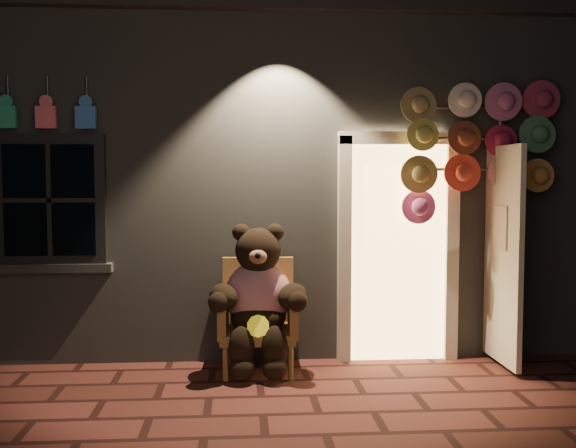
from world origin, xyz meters
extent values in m
plane|color=#5D2823|center=(0.00, 0.00, 0.00)|extent=(60.00, 60.00, 0.00)
cube|color=slate|center=(0.00, 4.00, 1.65)|extent=(7.00, 5.00, 3.30)
cube|color=black|center=(0.00, 4.00, 3.38)|extent=(7.30, 5.30, 0.16)
cube|color=black|center=(-1.90, 1.46, 1.55)|extent=(1.00, 0.10, 1.20)
cube|color=black|center=(-1.90, 1.43, 1.55)|extent=(0.82, 0.06, 1.02)
cube|color=slate|center=(-1.90, 1.46, 0.92)|extent=(1.10, 0.14, 0.08)
cube|color=#FFCB72|center=(1.35, 1.48, 1.05)|extent=(0.92, 0.10, 2.10)
cube|color=beige|center=(0.83, 1.44, 1.05)|extent=(0.12, 0.12, 2.20)
cube|color=beige|center=(1.87, 1.44, 1.05)|extent=(0.12, 0.12, 2.20)
cube|color=beige|center=(1.35, 1.44, 2.13)|extent=(1.16, 0.12, 0.12)
cube|color=beige|center=(2.25, 1.10, 1.05)|extent=(0.05, 0.80, 2.00)
cube|color=#289469|center=(-2.25, 1.38, 2.30)|extent=(0.18, 0.07, 0.20)
cylinder|color=#59595E|center=(-2.25, 1.44, 2.55)|extent=(0.02, 0.02, 0.25)
cube|color=#E35D6C|center=(-1.90, 1.38, 2.30)|extent=(0.18, 0.07, 0.20)
cylinder|color=#59595E|center=(-1.90, 1.44, 2.55)|extent=(0.02, 0.02, 0.25)
cube|color=#3669BF|center=(-1.55, 1.38, 2.30)|extent=(0.18, 0.07, 0.20)
cylinder|color=#59595E|center=(-1.55, 1.44, 2.55)|extent=(0.02, 0.02, 0.25)
cube|color=brown|center=(0.00, 1.11, 0.35)|extent=(0.68, 0.64, 0.09)
cube|color=brown|center=(0.01, 1.40, 0.68)|extent=(0.66, 0.10, 0.66)
cube|color=brown|center=(-0.32, 1.10, 0.54)|extent=(0.09, 0.57, 0.38)
cube|color=brown|center=(0.31, 1.08, 0.54)|extent=(0.09, 0.57, 0.38)
cylinder|color=brown|center=(-0.30, 0.86, 0.15)|extent=(0.05, 0.05, 0.30)
cylinder|color=brown|center=(0.27, 0.84, 0.15)|extent=(0.05, 0.05, 0.30)
cylinder|color=brown|center=(-0.28, 1.39, 0.15)|extent=(0.05, 0.05, 0.30)
cylinder|color=brown|center=(0.29, 1.37, 0.15)|extent=(0.05, 0.05, 0.30)
ellipsoid|color=#B2132F|center=(0.00, 1.15, 0.69)|extent=(0.62, 0.50, 0.63)
ellipsoid|color=black|center=(0.00, 1.08, 0.50)|extent=(0.51, 0.44, 0.30)
sphere|color=black|center=(0.00, 1.11, 1.11)|extent=(0.42, 0.42, 0.41)
sphere|color=black|center=(-0.15, 1.14, 1.27)|extent=(0.16, 0.16, 0.16)
sphere|color=black|center=(0.15, 1.13, 1.27)|extent=(0.16, 0.16, 0.16)
ellipsoid|color=#9B6246|center=(-0.01, 0.92, 1.07)|extent=(0.16, 0.12, 0.13)
ellipsoid|color=black|center=(-0.31, 0.97, 0.72)|extent=(0.35, 0.47, 0.23)
ellipsoid|color=black|center=(0.29, 0.95, 0.72)|extent=(0.37, 0.47, 0.23)
ellipsoid|color=black|center=(-0.15, 0.82, 0.29)|extent=(0.23, 0.23, 0.39)
ellipsoid|color=black|center=(0.13, 0.81, 0.29)|extent=(0.23, 0.23, 0.39)
sphere|color=black|center=(-0.16, 0.77, 0.13)|extent=(0.21, 0.21, 0.21)
sphere|color=black|center=(0.13, 0.76, 0.13)|extent=(0.21, 0.21, 0.21)
cylinder|color=yellow|center=(-0.01, 0.82, 0.49)|extent=(0.20, 0.09, 0.19)
cylinder|color=#59595E|center=(2.31, 1.38, 1.30)|extent=(0.04, 0.04, 2.61)
cylinder|color=#59595E|center=(2.02, 1.36, 2.41)|extent=(1.16, 0.03, 0.03)
cylinder|color=#59595E|center=(2.02, 1.36, 2.12)|extent=(1.16, 0.03, 0.03)
cylinder|color=#59595E|center=(2.02, 1.36, 1.83)|extent=(1.16, 0.03, 0.03)
cylinder|color=#998551|center=(1.50, 1.30, 2.46)|extent=(0.33, 0.11, 0.33)
cylinder|color=white|center=(1.89, 1.27, 2.46)|extent=(0.33, 0.11, 0.33)
cylinder|color=#CD6A97|center=(2.27, 1.24, 2.46)|extent=(0.33, 0.11, 0.33)
cylinder|color=#AD3351|center=(2.66, 1.30, 2.46)|extent=(0.33, 0.11, 0.33)
cylinder|color=#D3C759|center=(1.50, 1.27, 2.12)|extent=(0.33, 0.11, 0.33)
cylinder|color=brown|center=(1.89, 1.24, 2.12)|extent=(0.33, 0.11, 0.33)
cylinder|color=#B01F48|center=(2.27, 1.30, 2.12)|extent=(0.33, 0.11, 0.33)
cylinder|color=#4E885A|center=(2.66, 1.27, 2.12)|extent=(0.33, 0.11, 0.33)
cylinder|color=tan|center=(1.50, 1.24, 1.79)|extent=(0.33, 0.11, 0.33)
cylinder|color=#DF4333|center=(1.89, 1.30, 1.79)|extent=(0.33, 0.11, 0.33)
cylinder|color=pink|center=(2.27, 1.27, 1.79)|extent=(0.33, 0.11, 0.33)
cylinder|color=#EEA241|center=(2.66, 1.24, 1.79)|extent=(0.33, 0.11, 0.33)
cylinder|color=#EC5AA9|center=(1.50, 1.30, 1.45)|extent=(0.33, 0.11, 0.33)
camera|label=1|loc=(-0.17, -4.88, 1.76)|focal=42.00mm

